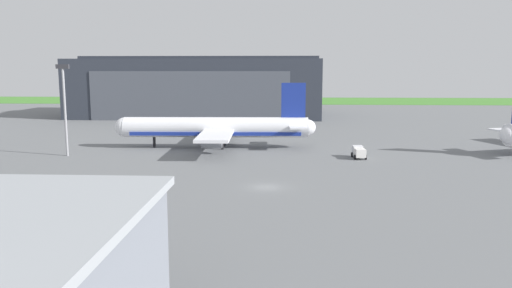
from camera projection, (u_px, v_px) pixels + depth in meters
ground_plane at (267, 187)px, 68.26m from camera, size 440.00×440.00×0.00m
grass_field_strip at (278, 101)px, 254.68m from camera, size 440.00×56.00×0.08m
maintenance_hangar at (200, 87)px, 174.34m from camera, size 82.85×40.96×20.55m
airliner_far_left at (216, 128)px, 101.83m from camera, size 41.37×34.81×13.37m
stair_truck at (359, 152)px, 90.23m from camera, size 2.43×4.42×2.13m
apron_light_mast at (65, 102)px, 91.55m from camera, size 2.40×0.50×16.98m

